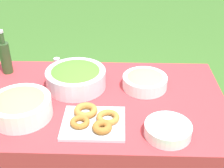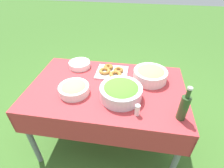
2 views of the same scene
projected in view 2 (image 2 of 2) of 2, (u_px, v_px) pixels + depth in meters
The scene contains 9 objects.
ground_plane at pixel (108, 138), 2.07m from camera, with size 14.00×14.00×0.00m, color #3D6B28.
picnic_table at pixel (107, 95), 1.67m from camera, with size 1.43×0.89×0.77m.
salad_bowl at pixel (121, 91), 1.45m from camera, with size 0.35×0.35×0.13m.
pasta_bowl at pixel (74, 89), 1.51m from camera, with size 0.26×0.26×0.09m.
donut_platter at pixel (112, 72), 1.78m from camera, with size 0.32×0.28×0.05m.
plate_stack at pixel (80, 64), 1.87m from camera, with size 0.23×0.23×0.06m.
olive_oil_bottle at pixel (184, 107), 1.24m from camera, with size 0.07×0.07×0.29m.
bread_bowl at pixel (150, 74), 1.66m from camera, with size 0.32×0.32×0.13m.
salt_shaker at pixel (137, 110), 1.30m from camera, with size 0.04×0.04×0.10m.
Camera 2 is at (-0.25, 1.25, 1.76)m, focal length 28.00 mm.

